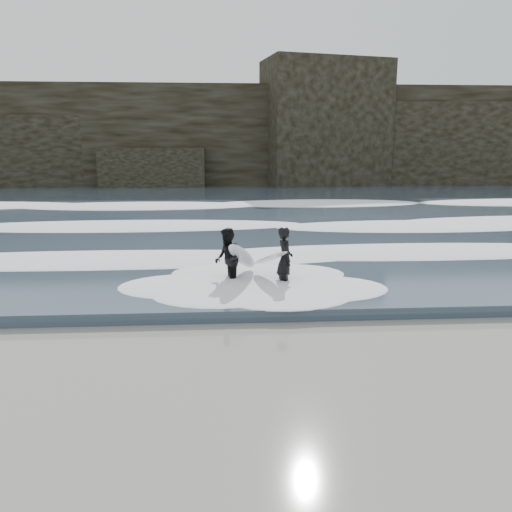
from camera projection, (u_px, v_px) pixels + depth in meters
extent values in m
plane|color=#876254|center=(298.00, 382.00, 8.64)|extent=(120.00, 120.00, 0.00)
cube|color=#303E4E|center=(240.00, 201.00, 36.90)|extent=(90.00, 52.00, 0.30)
cube|color=black|center=(235.00, 138.00, 52.45)|extent=(70.00, 9.00, 10.00)
ellipsoid|color=white|center=(260.00, 253.00, 17.34)|extent=(60.00, 3.20, 0.20)
ellipsoid|color=white|center=(250.00, 223.00, 24.16)|extent=(60.00, 4.00, 0.24)
ellipsoid|color=white|center=(242.00, 203.00, 32.93)|extent=(60.00, 4.80, 0.30)
imported|color=black|center=(285.00, 259.00, 13.96)|extent=(0.49, 0.71, 1.84)
ellipsoid|color=white|center=(271.00, 258.00, 13.97)|extent=(1.12, 1.85, 0.78)
imported|color=black|center=(227.00, 259.00, 14.12)|extent=(0.81, 0.96, 1.78)
ellipsoid|color=white|center=(242.00, 257.00, 14.13)|extent=(1.12, 2.01, 1.17)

